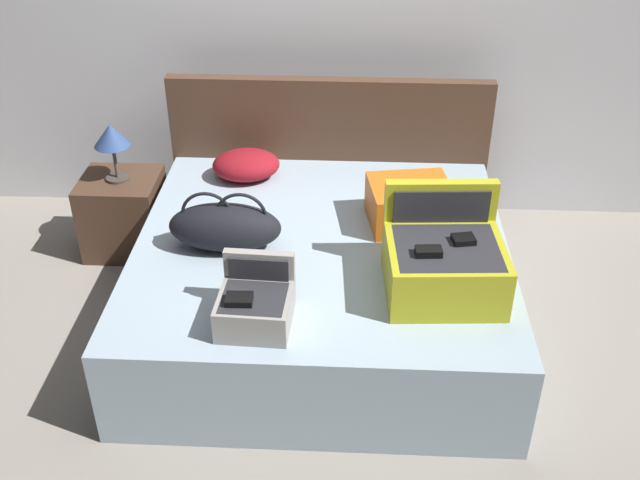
{
  "coord_description": "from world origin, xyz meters",
  "views": [
    {
      "loc": [
        0.15,
        -2.65,
        2.47
      ],
      "look_at": [
        0.0,
        0.27,
        0.58
      ],
      "focal_mm": 42.07,
      "sensor_mm": 36.0,
      "label": 1
    }
  ],
  "objects_px": {
    "hard_case_medium": "(409,204)",
    "nightstand": "(124,214)",
    "duffel_bag": "(225,226)",
    "pillow_near_headboard": "(246,165)",
    "table_lamp": "(111,138)",
    "hard_case_large": "(444,262)",
    "hard_case_small": "(255,305)",
    "bed": "(321,283)"
  },
  "relations": [
    {
      "from": "hard_case_medium",
      "to": "nightstand",
      "type": "distance_m",
      "value": 1.71
    },
    {
      "from": "duffel_bag",
      "to": "pillow_near_headboard",
      "type": "xyz_separation_m",
      "value": [
        0.0,
        0.71,
        -0.04
      ]
    },
    {
      "from": "pillow_near_headboard",
      "to": "table_lamp",
      "type": "bearing_deg",
      "value": -178.77
    },
    {
      "from": "hard_case_large",
      "to": "duffel_bag",
      "type": "relative_size",
      "value": 0.98
    },
    {
      "from": "hard_case_large",
      "to": "pillow_near_headboard",
      "type": "relative_size",
      "value": 1.42
    },
    {
      "from": "pillow_near_headboard",
      "to": "table_lamp",
      "type": "distance_m",
      "value": 0.75
    },
    {
      "from": "duffel_bag",
      "to": "hard_case_medium",
      "type": "bearing_deg",
      "value": 17.62
    },
    {
      "from": "duffel_bag",
      "to": "pillow_near_headboard",
      "type": "distance_m",
      "value": 0.71
    },
    {
      "from": "pillow_near_headboard",
      "to": "duffel_bag",
      "type": "bearing_deg",
      "value": -90.19
    },
    {
      "from": "hard_case_small",
      "to": "table_lamp",
      "type": "relative_size",
      "value": 0.96
    },
    {
      "from": "bed",
      "to": "nightstand",
      "type": "xyz_separation_m",
      "value": [
        -1.18,
        0.63,
        -0.01
      ]
    },
    {
      "from": "hard_case_medium",
      "to": "pillow_near_headboard",
      "type": "bearing_deg",
      "value": 144.51
    },
    {
      "from": "nightstand",
      "to": "table_lamp",
      "type": "height_order",
      "value": "table_lamp"
    },
    {
      "from": "hard_case_small",
      "to": "nightstand",
      "type": "height_order",
      "value": "hard_case_small"
    },
    {
      "from": "hard_case_large",
      "to": "duffel_bag",
      "type": "bearing_deg",
      "value": 160.89
    },
    {
      "from": "pillow_near_headboard",
      "to": "nightstand",
      "type": "relative_size",
      "value": 0.81
    },
    {
      "from": "hard_case_large",
      "to": "hard_case_medium",
      "type": "distance_m",
      "value": 0.57
    },
    {
      "from": "hard_case_medium",
      "to": "table_lamp",
      "type": "height_order",
      "value": "table_lamp"
    },
    {
      "from": "nightstand",
      "to": "table_lamp",
      "type": "relative_size",
      "value": 1.39
    },
    {
      "from": "bed",
      "to": "hard_case_small",
      "type": "bearing_deg",
      "value": -111.29
    },
    {
      "from": "bed",
      "to": "hard_case_large",
      "type": "xyz_separation_m",
      "value": [
        0.55,
        -0.35,
        0.39
      ]
    },
    {
      "from": "pillow_near_headboard",
      "to": "nightstand",
      "type": "xyz_separation_m",
      "value": [
        -0.73,
        -0.02,
        -0.33
      ]
    },
    {
      "from": "hard_case_large",
      "to": "pillow_near_headboard",
      "type": "bearing_deg",
      "value": 131.71
    },
    {
      "from": "bed",
      "to": "pillow_near_headboard",
      "type": "relative_size",
      "value": 4.84
    },
    {
      "from": "pillow_near_headboard",
      "to": "bed",
      "type": "bearing_deg",
      "value": -55.04
    },
    {
      "from": "bed",
      "to": "hard_case_medium",
      "type": "distance_m",
      "value": 0.59
    },
    {
      "from": "hard_case_large",
      "to": "hard_case_small",
      "type": "relative_size",
      "value": 1.65
    },
    {
      "from": "bed",
      "to": "hard_case_small",
      "type": "xyz_separation_m",
      "value": [
        -0.24,
        -0.62,
        0.33
      ]
    },
    {
      "from": "hard_case_small",
      "to": "duffel_bag",
      "type": "bearing_deg",
      "value": 113.66
    },
    {
      "from": "table_lamp",
      "to": "nightstand",
      "type": "bearing_deg",
      "value": 0.0
    },
    {
      "from": "hard_case_medium",
      "to": "hard_case_small",
      "type": "relative_size",
      "value": 1.39
    },
    {
      "from": "nightstand",
      "to": "pillow_near_headboard",
      "type": "bearing_deg",
      "value": 1.23
    },
    {
      "from": "hard_case_medium",
      "to": "duffel_bag",
      "type": "distance_m",
      "value": 0.93
    },
    {
      "from": "hard_case_small",
      "to": "hard_case_large",
      "type": "bearing_deg",
      "value": 21.93
    },
    {
      "from": "hard_case_large",
      "to": "nightstand",
      "type": "distance_m",
      "value": 2.03
    },
    {
      "from": "hard_case_large",
      "to": "table_lamp",
      "type": "distance_m",
      "value": 1.99
    },
    {
      "from": "duffel_bag",
      "to": "hard_case_small",
      "type": "bearing_deg",
      "value": -69.13
    },
    {
      "from": "duffel_bag",
      "to": "table_lamp",
      "type": "bearing_deg",
      "value": 136.27
    },
    {
      "from": "hard_case_medium",
      "to": "bed",
      "type": "bearing_deg",
      "value": -163.01
    },
    {
      "from": "pillow_near_headboard",
      "to": "table_lamp",
      "type": "relative_size",
      "value": 1.12
    },
    {
      "from": "bed",
      "to": "pillow_near_headboard",
      "type": "height_order",
      "value": "pillow_near_headboard"
    },
    {
      "from": "hard_case_large",
      "to": "table_lamp",
      "type": "relative_size",
      "value": 1.59
    }
  ]
}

